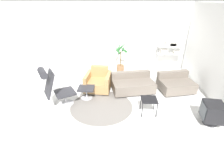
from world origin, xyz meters
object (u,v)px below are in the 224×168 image
couch_second (175,84)px  side_table (149,101)px  ottoman (86,90)px  crt_television (212,113)px  couch_low (132,85)px  potted_plant (121,60)px  armchair_red (98,82)px  shelf_unit (171,48)px  lounge_chair (54,85)px

couch_second → side_table: bearing=38.2°
ottoman → crt_television: 3.58m
couch_low → crt_television: 2.54m
couch_low → side_table: size_ratio=3.37×
potted_plant → armchair_red: bearing=-113.9°
armchair_red → potted_plant: potted_plant is taller
side_table → shelf_unit: (1.35, 3.31, 0.62)m
lounge_chair → ottoman: 1.05m
ottoman → side_table: size_ratio=1.11×
couch_low → shelf_unit: size_ratio=0.91×
armchair_red → side_table: size_ratio=2.05×
couch_low → crt_television: bearing=125.8°
couch_second → side_table: couch_second is taller
lounge_chair → crt_television: lounge_chair is taller
couch_second → crt_television: couch_second is taller
lounge_chair → couch_low: size_ratio=0.80×
shelf_unit → potted_plant: bearing=-174.7°
ottoman → armchair_red: bearing=62.4°
ottoman → couch_second: bearing=12.0°
crt_television → couch_low: bearing=55.9°
shelf_unit → ottoman: bearing=-141.4°
side_table → shelf_unit: size_ratio=0.27×
lounge_chair → shelf_unit: bearing=95.5°
side_table → potted_plant: bearing=103.8°
potted_plant → shelf_unit: 2.18m
armchair_red → potted_plant: bearing=-109.1°
crt_television → shelf_unit: shelf_unit is taller
shelf_unit → armchair_red: bearing=-146.0°
shelf_unit → couch_second: bearing=-96.4°
couch_second → crt_television: (0.40, -1.77, 0.09)m
armchair_red → crt_television: (3.07, -1.74, 0.04)m
crt_television → shelf_unit: 3.76m
side_table → armchair_red: bearing=138.6°
lounge_chair → potted_plant: 3.45m
crt_television → shelf_unit: (-0.18, 3.69, 0.70)m
crt_television → shelf_unit: size_ratio=0.35×
potted_plant → crt_television: bearing=-56.7°
couch_low → potted_plant: bearing=-89.6°
ottoman → shelf_unit: (3.21, 2.56, 0.73)m
potted_plant → couch_low: bearing=-77.2°
lounge_chair → armchair_red: 1.65m
couch_low → couch_second: 1.49m
ottoman → couch_low: 1.61m
couch_second → potted_plant: size_ratio=0.98×
couch_low → shelf_unit: bearing=-142.8°
lounge_chair → ottoman: bearing=90.0°
lounge_chair → crt_television: (4.21, -0.63, -0.39)m
couch_second → shelf_unit: bearing=-108.8°
side_table → lounge_chair: bearing=174.8°
crt_television → potted_plant: 4.19m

